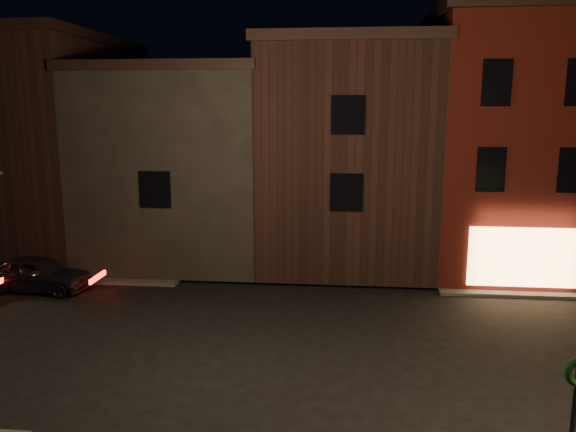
{
  "coord_description": "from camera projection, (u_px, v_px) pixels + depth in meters",
  "views": [
    {
      "loc": [
        1.41,
        -15.08,
        6.77
      ],
      "look_at": [
        -0.45,
        3.31,
        3.2
      ],
      "focal_mm": 35.0,
      "sensor_mm": 36.0,
      "label": 1
    }
  ],
  "objects": [
    {
      "name": "sidewalk_far_left",
      "position": [
        24.0,
        209.0,
        37.65
      ],
      "size": [
        30.0,
        30.0,
        0.12
      ],
      "primitive_type": "cube",
      "color": "#2D2B28",
      "rests_on": "ground"
    },
    {
      "name": "ground",
      "position": [
        292.0,
        347.0,
        16.15
      ],
      "size": [
        120.0,
        120.0,
        0.0
      ],
      "primitive_type": "plane",
      "color": "black",
      "rests_on": "ground"
    },
    {
      "name": "row_building_a",
      "position": [
        347.0,
        151.0,
        25.34
      ],
      "size": [
        7.3,
        10.3,
        9.4
      ],
      "color": "black",
      "rests_on": "ground"
    },
    {
      "name": "corner_building",
      "position": [
        502.0,
        141.0,
        23.59
      ],
      "size": [
        6.5,
        8.5,
        10.5
      ],
      "color": "#4F120E",
      "rests_on": "ground"
    },
    {
      "name": "row_building_c",
      "position": [
        41.0,
        144.0,
        26.73
      ],
      "size": [
        7.3,
        10.3,
        9.9
      ],
      "color": "black",
      "rests_on": "ground"
    },
    {
      "name": "parked_car_a",
      "position": [
        38.0,
        274.0,
        21.0
      ],
      "size": [
        4.01,
        1.82,
        1.34
      ],
      "primitive_type": "imported",
      "rotation": [
        0.0,
        0.0,
        1.51
      ],
      "color": "black",
      "rests_on": "ground"
    },
    {
      "name": "row_building_b",
      "position": [
        191.0,
        161.0,
        26.15
      ],
      "size": [
        7.8,
        10.3,
        8.4
      ],
      "color": "black",
      "rests_on": "ground"
    }
  ]
}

